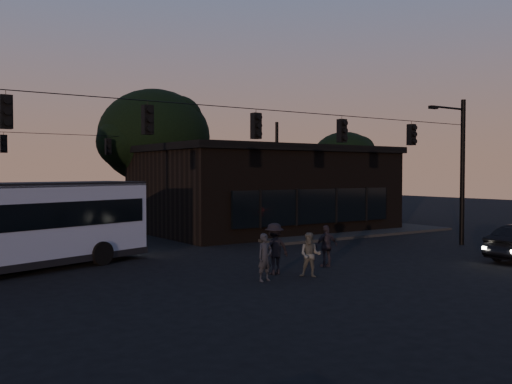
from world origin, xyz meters
TOP-DOWN VIEW (x-y plane):
  - ground at (0.00, 0.00)m, footprint 120.00×120.00m
  - sidewalk_far_right at (12.00, 14.00)m, footprint 14.00×10.00m
  - building at (9.00, 15.97)m, footprint 15.40×10.41m
  - tree_behind at (4.00, 22.00)m, footprint 7.60×7.60m
  - tree_right at (18.00, 18.00)m, footprint 5.20×5.20m
  - signal_rig_near at (0.00, 4.00)m, footprint 26.24×0.30m
  - signal_rig_far at (0.00, 20.00)m, footprint 26.24×0.30m
  - pedestrian_a at (-1.13, 1.82)m, footprint 0.63×0.44m
  - pedestrian_b at (0.62, 1.49)m, footprint 0.98×0.98m
  - pedestrian_c at (2.61, 2.83)m, footprint 1.03×0.57m
  - pedestrian_d at (-0.06, 2.71)m, footprint 1.25×0.75m

SIDE VIEW (x-z plane):
  - ground at x=0.00m, z-range 0.00..0.00m
  - sidewalk_far_right at x=12.00m, z-range 0.00..0.15m
  - pedestrian_b at x=0.62m, z-range 0.00..1.60m
  - pedestrian_a at x=-1.13m, z-range 0.00..1.65m
  - pedestrian_c at x=2.61m, z-range 0.00..1.67m
  - pedestrian_d at x=-0.06m, z-range 0.00..1.89m
  - building at x=9.00m, z-range 0.01..5.41m
  - signal_rig_far at x=0.00m, z-range 0.45..7.95m
  - signal_rig_near at x=0.00m, z-range 0.70..8.20m
  - tree_right at x=18.00m, z-range 1.20..8.06m
  - tree_behind at x=4.00m, z-range 1.48..10.91m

